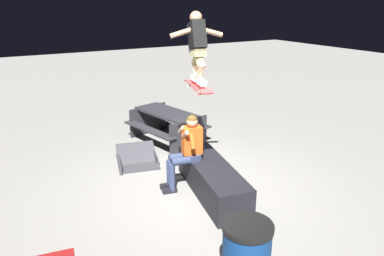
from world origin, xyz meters
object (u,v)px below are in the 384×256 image
at_px(ledge_box_main, 212,179).
at_px(skateboard, 198,87).
at_px(kicker_ramp, 137,160).
at_px(person_sitting_on_ledge, 186,148).
at_px(skater_airborne, 197,44).
at_px(picnic_table_back, 167,121).

distance_m(ledge_box_main, skateboard, 1.65).
bearing_deg(kicker_ramp, skateboard, -161.26).
height_order(person_sitting_on_ledge, skateboard, skateboard).
height_order(ledge_box_main, skater_airborne, skater_airborne).
xyz_separation_m(skateboard, picnic_table_back, (2.43, -0.58, -1.40)).
distance_m(skateboard, skater_airborne, 0.69).
relative_size(ledge_box_main, skateboard, 2.02).
bearing_deg(ledge_box_main, person_sitting_on_ledge, 35.62).
xyz_separation_m(person_sitting_on_ledge, skateboard, (-0.14, -0.16, 1.12)).
relative_size(skateboard, skater_airborne, 0.93).
xyz_separation_m(ledge_box_main, skater_airborne, (0.33, 0.12, 2.31)).
height_order(skater_airborne, picnic_table_back, skater_airborne).
bearing_deg(ledge_box_main, skater_airborne, 20.47).
bearing_deg(kicker_ramp, picnic_table_back, -53.36).
height_order(ledge_box_main, picnic_table_back, picnic_table_back).
bearing_deg(picnic_table_back, kicker_ramp, 126.64).
xyz_separation_m(skater_airborne, kicker_ramp, (1.54, 0.55, -2.52)).
bearing_deg(picnic_table_back, skater_airborne, 166.50).
distance_m(ledge_box_main, person_sitting_on_ledge, 0.72).
distance_m(skateboard, kicker_ramp, 2.49).
bearing_deg(person_sitting_on_ledge, skateboard, -131.12).
height_order(kicker_ramp, picnic_table_back, picnic_table_back).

